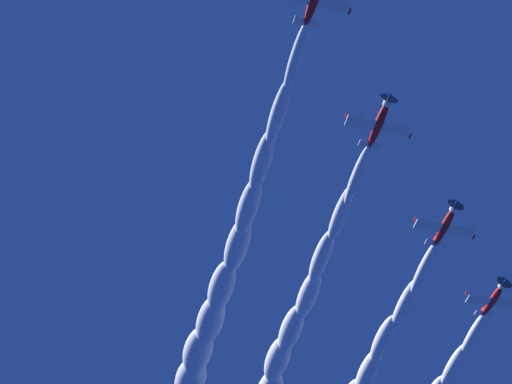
{
  "coord_description": "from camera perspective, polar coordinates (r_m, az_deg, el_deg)",
  "views": [
    {
      "loc": [
        -2.24,
        26.7,
        2.04
      ],
      "look_at": [
        18.81,
        -10.64,
        70.52
      ],
      "focal_mm": 48.09,
      "sensor_mm": 36.0,
      "label": 1
    }
  ],
  "objects": [
    {
      "name": "airplane_left_wingman",
      "position": [
        77.04,
        10.22,
        5.73
      ],
      "size": [
        6.37,
        6.35,
        2.35
      ],
      "color": "red"
    },
    {
      "name": "airplane_right_wingman",
      "position": [
        84.66,
        15.48,
        -2.64
      ],
      "size": [
        6.35,
        6.35,
        2.31
      ],
      "color": "red"
    },
    {
      "name": "airplane_slot_tail",
      "position": [
        96.5,
        19.17,
        -8.37
      ],
      "size": [
        6.35,
        6.38,
        2.51
      ],
      "color": "red"
    },
    {
      "name": "smoke_trail_lead",
      "position": [
        95.34,
        -4.17,
        -11.4
      ],
      "size": [
        49.32,
        49.2,
        5.25
      ],
      "color": "white"
    }
  ]
}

